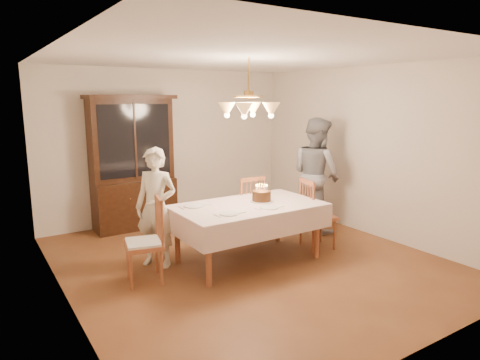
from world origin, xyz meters
TOP-DOWN VIEW (x-y plane):
  - ground at (0.00, 0.00)m, footprint 5.00×5.00m
  - room_shell at (0.00, 0.00)m, footprint 5.00×5.00m
  - dining_table at (0.00, 0.00)m, footprint 1.90×1.10m
  - china_hutch at (-0.75, 2.25)m, footprint 1.38×0.54m
  - chair_far_side at (0.42, 0.67)m, footprint 0.46×0.45m
  - chair_left_end at (-1.38, 0.09)m, footprint 0.51×0.52m
  - chair_right_end at (1.11, -0.11)m, footprint 0.51×0.52m
  - elderly_woman at (-1.06, 0.50)m, footprint 0.63×0.66m
  - adult_in_grey at (1.68, 0.55)m, footprint 0.72×0.91m
  - birthday_cake at (0.24, 0.04)m, footprint 0.30×0.30m
  - place_setting_near_left at (-0.44, -0.26)m, footprint 0.37×0.23m
  - place_setting_near_right at (0.14, -0.28)m, footprint 0.38×0.23m
  - place_setting_far_left at (-0.61, 0.30)m, footprint 0.42×0.27m
  - chandelier at (-0.00, -0.00)m, footprint 0.62×0.62m

SIDE VIEW (x-z plane):
  - ground at x=0.00m, z-range 0.00..0.00m
  - chair_far_side at x=0.42m, z-range -0.06..0.94m
  - chair_right_end at x=1.11m, z-range -0.06..0.94m
  - chair_left_end at x=-1.38m, z-range -0.05..0.95m
  - dining_table at x=0.00m, z-range 0.30..1.06m
  - elderly_woman at x=-1.06m, z-range 0.00..1.52m
  - place_setting_near_left at x=-0.44m, z-range 0.76..0.77m
  - place_setting_near_right at x=0.14m, z-range 0.76..0.77m
  - place_setting_far_left at x=-0.61m, z-range 0.76..0.77m
  - birthday_cake at x=0.24m, z-range 0.72..0.95m
  - adult_in_grey at x=1.68m, z-range 0.00..1.82m
  - china_hutch at x=-0.75m, z-range -0.04..2.12m
  - room_shell at x=0.00m, z-range -0.92..4.08m
  - chandelier at x=0.00m, z-range 1.61..2.34m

